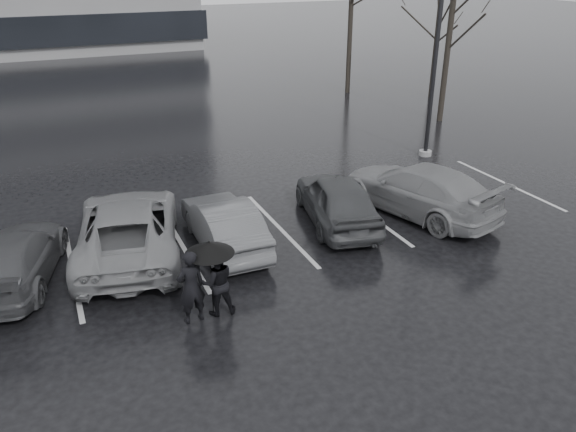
# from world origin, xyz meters

# --- Properties ---
(ground) EXTENTS (160.00, 160.00, 0.00)m
(ground) POSITION_xyz_m (0.00, 0.00, 0.00)
(ground) COLOR black
(ground) RESTS_ON ground
(car_main) EXTENTS (2.55, 4.49, 1.44)m
(car_main) POSITION_xyz_m (2.27, 2.22, 0.72)
(car_main) COLOR black
(car_main) RESTS_ON ground
(car_west_a) EXTENTS (1.42, 3.98, 1.31)m
(car_west_a) POSITION_xyz_m (-1.16, 2.13, 0.65)
(car_west_a) COLOR #333336
(car_west_a) RESTS_ON ground
(car_west_b) EXTENTS (3.47, 5.72, 1.48)m
(car_west_b) POSITION_xyz_m (-3.52, 2.71, 0.74)
(car_west_b) COLOR #535356
(car_west_b) RESTS_ON ground
(car_west_c) EXTENTS (2.77, 4.57, 1.24)m
(car_west_c) POSITION_xyz_m (-6.20, 2.44, 0.62)
(car_west_c) COLOR black
(car_west_c) RESTS_ON ground
(car_east) EXTENTS (3.39, 5.47, 1.48)m
(car_east) POSITION_xyz_m (4.82, 1.87, 0.74)
(car_east) COLOR #535356
(car_east) RESTS_ON ground
(pedestrian_left) EXTENTS (0.66, 0.49, 1.66)m
(pedestrian_left) POSITION_xyz_m (-2.83, -0.84, 0.83)
(pedestrian_left) COLOR black
(pedestrian_left) RESTS_ON ground
(pedestrian_right) EXTENTS (0.81, 0.66, 1.54)m
(pedestrian_right) POSITION_xyz_m (-2.25, -0.77, 0.77)
(pedestrian_right) COLOR black
(pedestrian_right) RESTS_ON ground
(umbrella) EXTENTS (1.04, 1.04, 1.76)m
(umbrella) POSITION_xyz_m (-2.36, -0.73, 1.60)
(umbrella) COLOR black
(umbrella) RESTS_ON ground
(lamp_post) EXTENTS (0.48, 0.48, 8.70)m
(lamp_post) POSITION_xyz_m (8.28, 6.10, 3.98)
(lamp_post) COLOR gray
(lamp_post) RESTS_ON ground
(stall_stripes) EXTENTS (19.72, 5.00, 0.00)m
(stall_stripes) POSITION_xyz_m (-0.80, 2.50, 0.00)
(stall_stripes) COLOR #B3B3B6
(stall_stripes) RESTS_ON ground
(tree_east) EXTENTS (0.26, 0.26, 8.00)m
(tree_east) POSITION_xyz_m (12.00, 10.00, 4.00)
(tree_east) COLOR black
(tree_east) RESTS_ON ground
(tree_ne) EXTENTS (0.26, 0.26, 7.00)m
(tree_ne) POSITION_xyz_m (14.50, 14.00, 3.50)
(tree_ne) COLOR black
(tree_ne) RESTS_ON ground
(tree_north) EXTENTS (0.26, 0.26, 8.50)m
(tree_north) POSITION_xyz_m (11.00, 17.00, 4.25)
(tree_north) COLOR black
(tree_north) RESTS_ON ground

